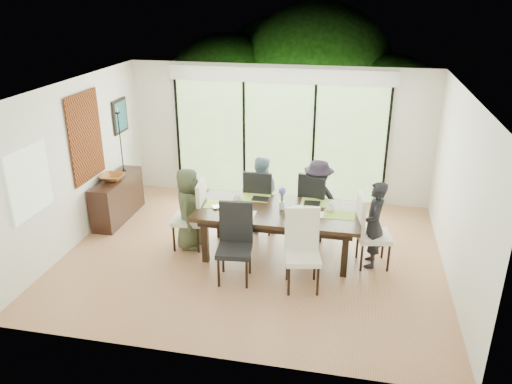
% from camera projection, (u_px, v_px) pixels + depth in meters
% --- Properties ---
extents(floor, '(6.00, 5.00, 0.01)m').
position_uv_depth(floor, '(253.00, 254.00, 8.15)').
color(floor, '#955B3B').
rests_on(floor, ground).
extents(ceiling, '(6.00, 5.00, 0.01)m').
position_uv_depth(ceiling, '(252.00, 88.00, 7.12)').
color(ceiling, white).
rests_on(ceiling, wall_back).
extents(wall_back, '(6.00, 0.02, 2.70)m').
position_uv_depth(wall_back, '(279.00, 133.00, 9.91)').
color(wall_back, silver).
rests_on(wall_back, floor).
extents(wall_front, '(6.00, 0.02, 2.70)m').
position_uv_depth(wall_front, '(204.00, 257.00, 5.36)').
color(wall_front, beige).
rests_on(wall_front, floor).
extents(wall_left, '(0.02, 5.00, 2.70)m').
position_uv_depth(wall_left, '(74.00, 164.00, 8.20)').
color(wall_left, beige).
rests_on(wall_left, floor).
extents(wall_right, '(0.02, 5.00, 2.70)m').
position_uv_depth(wall_right, '(460.00, 192.00, 7.07)').
color(wall_right, white).
rests_on(wall_right, floor).
extents(glass_doors, '(4.20, 0.02, 2.30)m').
position_uv_depth(glass_doors, '(278.00, 141.00, 9.93)').
color(glass_doors, '#598C3F').
rests_on(glass_doors, wall_back).
extents(blinds_header, '(4.40, 0.06, 0.28)m').
position_uv_depth(blinds_header, '(280.00, 75.00, 9.43)').
color(blinds_header, white).
rests_on(blinds_header, wall_back).
extents(mullion_a, '(0.05, 0.04, 2.30)m').
position_uv_depth(mullion_a, '(178.00, 136.00, 10.31)').
color(mullion_a, black).
rests_on(mullion_a, wall_back).
extents(mullion_b, '(0.05, 0.04, 2.30)m').
position_uv_depth(mullion_b, '(244.00, 139.00, 10.05)').
color(mullion_b, black).
rests_on(mullion_b, wall_back).
extents(mullion_c, '(0.05, 0.04, 2.30)m').
position_uv_depth(mullion_c, '(314.00, 143.00, 9.79)').
color(mullion_c, black).
rests_on(mullion_c, wall_back).
extents(mullion_d, '(0.05, 0.04, 2.30)m').
position_uv_depth(mullion_d, '(387.00, 148.00, 9.53)').
color(mullion_d, black).
rests_on(mullion_d, wall_back).
extents(side_window, '(0.02, 0.90, 1.00)m').
position_uv_depth(side_window, '(30.00, 181.00, 7.04)').
color(side_window, '#8CAD7F').
rests_on(side_window, wall_left).
extents(deck, '(6.00, 1.80, 0.10)m').
position_uv_depth(deck, '(284.00, 183.00, 11.25)').
color(deck, brown).
rests_on(deck, ground).
extents(rail_top, '(6.00, 0.08, 0.06)m').
position_uv_depth(rail_top, '(290.00, 147.00, 11.74)').
color(rail_top, brown).
rests_on(rail_top, deck).
extents(foliage_left, '(3.20, 3.20, 3.20)m').
position_uv_depth(foliage_left, '(226.00, 98.00, 12.65)').
color(foliage_left, '#14380F').
rests_on(foliage_left, ground).
extents(foliage_mid, '(4.00, 4.00, 4.00)m').
position_uv_depth(foliage_mid, '(316.00, 83.00, 12.64)').
color(foliage_mid, '#14380F').
rests_on(foliage_mid, ground).
extents(foliage_right, '(2.80, 2.80, 2.80)m').
position_uv_depth(foliage_right, '(387.00, 114.00, 11.79)').
color(foliage_right, '#14380F').
rests_on(foliage_right, ground).
extents(foliage_far, '(3.60, 3.60, 3.60)m').
position_uv_depth(foliage_far, '(281.00, 84.00, 13.53)').
color(foliage_far, '#14380F').
rests_on(foliage_far, ground).
extents(table_top, '(2.57, 1.18, 0.06)m').
position_uv_depth(table_top, '(278.00, 212.00, 7.84)').
color(table_top, black).
rests_on(table_top, floor).
extents(table_apron, '(2.36, 0.96, 0.11)m').
position_uv_depth(table_apron, '(278.00, 217.00, 7.88)').
color(table_apron, black).
rests_on(table_apron, floor).
extents(table_leg_fl, '(0.10, 0.10, 0.74)m').
position_uv_depth(table_leg_fl, '(205.00, 240.00, 7.81)').
color(table_leg_fl, black).
rests_on(table_leg_fl, floor).
extents(table_leg_fr, '(0.10, 0.10, 0.74)m').
position_uv_depth(table_leg_fr, '(345.00, 254.00, 7.40)').
color(table_leg_fr, black).
rests_on(table_leg_fr, floor).
extents(table_leg_bl, '(0.10, 0.10, 0.74)m').
position_uv_depth(table_leg_bl, '(220.00, 217.00, 8.59)').
color(table_leg_bl, black).
rests_on(table_leg_bl, floor).
extents(table_leg_br, '(0.10, 0.10, 0.74)m').
position_uv_depth(table_leg_br, '(347.00, 229.00, 8.18)').
color(table_leg_br, black).
rests_on(table_leg_br, floor).
extents(chair_left_end, '(0.53, 0.53, 1.18)m').
position_uv_depth(chair_left_end, '(188.00, 214.00, 8.19)').
color(chair_left_end, silver).
rests_on(chair_left_end, floor).
extents(chair_right_end, '(0.57, 0.57, 1.18)m').
position_uv_depth(chair_right_end, '(375.00, 231.00, 7.63)').
color(chair_right_end, white).
rests_on(chair_right_end, floor).
extents(chair_far_left, '(0.51, 0.51, 1.18)m').
position_uv_depth(chair_far_left, '(261.00, 199.00, 8.76)').
color(chair_far_left, black).
rests_on(chair_far_left, floor).
extents(chair_far_right, '(0.65, 0.65, 1.18)m').
position_uv_depth(chair_far_right, '(317.00, 204.00, 8.58)').
color(chair_far_right, black).
rests_on(chair_far_right, floor).
extents(chair_near_left, '(0.54, 0.54, 1.18)m').
position_uv_depth(chair_near_left, '(234.00, 245.00, 7.22)').
color(chair_near_left, black).
rests_on(chair_near_left, floor).
extents(chair_near_right, '(0.58, 0.58, 1.18)m').
position_uv_depth(chair_near_right, '(303.00, 252.00, 7.03)').
color(chair_near_right, white).
rests_on(chair_near_right, floor).
extents(person_left_end, '(0.46, 0.68, 1.38)m').
position_uv_depth(person_left_end, '(189.00, 209.00, 8.15)').
color(person_left_end, '#3F472F').
rests_on(person_left_end, floor).
extents(person_right_end, '(0.41, 0.65, 1.38)m').
position_uv_depth(person_right_end, '(374.00, 225.00, 7.60)').
color(person_right_end, black).
rests_on(person_right_end, floor).
extents(person_far_left, '(0.69, 0.47, 1.38)m').
position_uv_depth(person_far_left, '(260.00, 194.00, 8.71)').
color(person_far_left, '#7B9FB1').
rests_on(person_far_left, floor).
extents(person_far_right, '(0.69, 0.49, 1.38)m').
position_uv_depth(person_far_right, '(318.00, 199.00, 8.52)').
color(person_far_right, black).
rests_on(person_far_right, floor).
extents(placemat_left, '(0.47, 0.34, 0.01)m').
position_uv_depth(placemat_left, '(220.00, 205.00, 8.01)').
color(placemat_left, '#9CC646').
rests_on(placemat_left, table_top).
extents(placemat_right, '(0.47, 0.34, 0.01)m').
position_uv_depth(placemat_right, '(339.00, 215.00, 7.65)').
color(placemat_right, '#84A73B').
rests_on(placemat_right, table_top).
extents(placemat_far_l, '(0.47, 0.34, 0.01)m').
position_uv_depth(placemat_far_l, '(255.00, 198.00, 8.27)').
color(placemat_far_l, '#99C546').
rests_on(placemat_far_l, table_top).
extents(placemat_far_r, '(0.47, 0.34, 0.01)m').
position_uv_depth(placemat_far_r, '(316.00, 202.00, 8.09)').
color(placemat_far_r, '#79A23A').
rests_on(placemat_far_r, table_top).
extents(placemat_paper, '(0.47, 0.34, 0.01)m').
position_uv_depth(placemat_paper, '(240.00, 215.00, 7.66)').
color(placemat_paper, white).
rests_on(placemat_paper, table_top).
extents(tablet_far_l, '(0.28, 0.19, 0.01)m').
position_uv_depth(tablet_far_l, '(261.00, 199.00, 8.21)').
color(tablet_far_l, black).
rests_on(tablet_far_l, table_top).
extents(tablet_far_r, '(0.26, 0.18, 0.01)m').
position_uv_depth(tablet_far_r, '(312.00, 203.00, 8.05)').
color(tablet_far_r, black).
rests_on(tablet_far_r, table_top).
extents(papers, '(0.32, 0.24, 0.00)m').
position_uv_depth(papers, '(323.00, 215.00, 7.65)').
color(papers, white).
rests_on(papers, table_top).
extents(platter_base, '(0.28, 0.28, 0.03)m').
position_uv_depth(platter_base, '(240.00, 214.00, 7.65)').
color(platter_base, white).
rests_on(platter_base, table_top).
extents(platter_snacks, '(0.21, 0.21, 0.01)m').
position_uv_depth(platter_snacks, '(240.00, 212.00, 7.65)').
color(platter_snacks, '#C46917').
rests_on(platter_snacks, table_top).
extents(vase, '(0.09, 0.09, 0.13)m').
position_uv_depth(vase, '(282.00, 205.00, 7.84)').
color(vase, silver).
rests_on(vase, table_top).
extents(hyacinth_stems, '(0.04, 0.04, 0.17)m').
position_uv_depth(hyacinth_stems, '(282.00, 198.00, 7.79)').
color(hyacinth_stems, '#337226').
rests_on(hyacinth_stems, table_top).
extents(hyacinth_blooms, '(0.12, 0.12, 0.12)m').
position_uv_depth(hyacinth_blooms, '(282.00, 191.00, 7.75)').
color(hyacinth_blooms, '#5D53D0').
rests_on(hyacinth_blooms, table_top).
extents(laptop, '(0.42, 0.39, 0.03)m').
position_uv_depth(laptop, '(224.00, 207.00, 7.89)').
color(laptop, silver).
rests_on(laptop, table_top).
extents(cup_a, '(0.19, 0.19, 0.10)m').
position_uv_depth(cup_a, '(237.00, 200.00, 8.08)').
color(cup_a, white).
rests_on(cup_a, table_top).
extents(cup_b, '(0.12, 0.12, 0.10)m').
position_uv_depth(cup_b, '(287.00, 210.00, 7.69)').
color(cup_b, white).
rests_on(cup_b, table_top).
extents(cup_c, '(0.15, 0.15, 0.10)m').
position_uv_depth(cup_c, '(330.00, 208.00, 7.75)').
color(cup_c, white).
rests_on(cup_c, table_top).
extents(book, '(0.26, 0.29, 0.02)m').
position_uv_depth(book, '(294.00, 209.00, 7.82)').
color(book, white).
rests_on(book, table_top).
extents(sideboard, '(0.40, 1.43, 0.80)m').
position_uv_depth(sideboard, '(118.00, 198.00, 9.28)').
color(sideboard, black).
rests_on(sideboard, floor).
extents(bowl, '(0.42, 0.42, 0.10)m').
position_uv_depth(bowl, '(112.00, 177.00, 9.02)').
color(bowl, brown).
rests_on(bowl, sideboard).
extents(candlestick_base, '(0.09, 0.09, 0.04)m').
position_uv_depth(candlestick_base, '(124.00, 171.00, 9.44)').
color(candlestick_base, black).
rests_on(candlestick_base, sideboard).
extents(candlestick_shaft, '(0.02, 0.02, 1.12)m').
position_uv_depth(candlestick_shaft, '(121.00, 142.00, 9.23)').
color(candlestick_shaft, black).
rests_on(candlestick_shaft, sideboard).
extents(candlestick_pan, '(0.09, 0.09, 0.03)m').
position_uv_depth(candlestick_pan, '(117.00, 113.00, 9.02)').
color(candlestick_pan, black).
rests_on(candlestick_pan, sideboard).
extents(candle, '(0.03, 0.03, 0.09)m').
position_uv_depth(candle, '(117.00, 110.00, 9.00)').
color(candle, silver).
rests_on(candle, sideboard).
extents(tapestry, '(0.02, 1.00, 1.50)m').
position_uv_depth(tapestry, '(86.00, 137.00, 8.42)').
color(tapestry, maroon).
rests_on(tapestry, wall_left).
extents(art_frame, '(0.03, 0.55, 0.65)m').
position_uv_depth(art_frame, '(120.00, 116.00, 9.58)').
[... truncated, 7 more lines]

